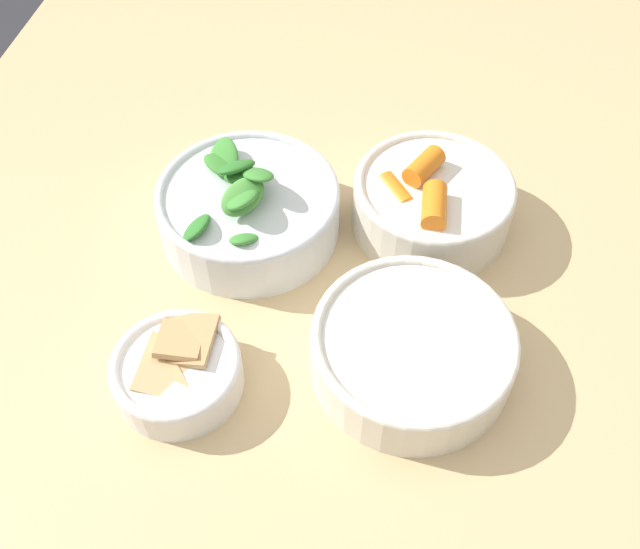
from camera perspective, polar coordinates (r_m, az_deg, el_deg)
dining_table at (r=0.74m, az=-0.55°, el=-10.35°), size 1.33×0.96×0.75m
bowl_carrots at (r=0.73m, az=8.93°, el=5.85°), size 0.16×0.16×0.08m
bowl_greens at (r=0.72m, az=-5.78°, el=5.34°), size 0.18×0.18×0.09m
bowl_beans_hotdog at (r=0.63m, az=7.40°, el=-5.93°), size 0.18×0.18×0.05m
bowl_cookies at (r=0.63m, az=-11.34°, el=-7.57°), size 0.11×0.11×0.05m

